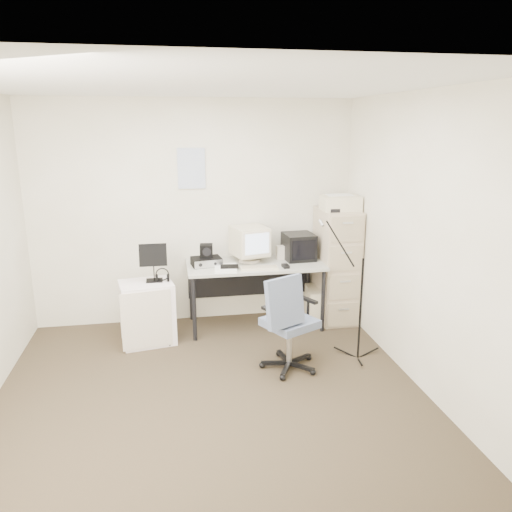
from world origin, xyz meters
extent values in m
cube|color=#342E20|center=(0.00, 0.00, -0.01)|extent=(3.60, 3.60, 0.01)
cube|color=white|center=(0.00, 0.00, 2.50)|extent=(3.60, 3.60, 0.01)
cube|color=beige|center=(0.00, 1.80, 1.25)|extent=(3.60, 0.02, 2.50)
cube|color=beige|center=(0.00, -1.80, 1.25)|extent=(3.60, 0.02, 2.50)
cube|color=beige|center=(1.80, 0.00, 1.25)|extent=(0.02, 3.60, 2.50)
cube|color=white|center=(-0.02, 1.79, 1.75)|extent=(0.30, 0.02, 0.44)
cube|color=tan|center=(1.58, 1.48, 0.65)|extent=(0.40, 0.60, 1.30)
cube|color=beige|center=(1.58, 1.42, 1.38)|extent=(0.43, 0.31, 0.16)
cube|color=beige|center=(0.63, 1.45, 0.36)|extent=(1.50, 0.70, 0.73)
cube|color=beige|center=(0.59, 1.55, 0.93)|extent=(0.44, 0.45, 0.39)
cube|color=black|center=(1.15, 1.54, 0.88)|extent=(0.35, 0.37, 0.30)
cube|color=beige|center=(0.94, 1.58, 0.81)|extent=(0.08, 0.08, 0.15)
cube|color=beige|center=(0.63, 1.23, 0.74)|extent=(0.40, 0.16, 0.02)
cube|color=black|center=(0.92, 1.23, 0.75)|extent=(0.07, 0.11, 0.03)
cube|color=black|center=(0.09, 1.46, 0.77)|extent=(0.34, 0.27, 0.09)
cube|color=black|center=(0.10, 1.50, 0.89)|extent=(0.15, 0.14, 0.14)
cube|color=white|center=(0.28, 1.29, 0.74)|extent=(0.26, 0.34, 0.02)
cube|color=beige|center=(1.34, 1.47, 0.19)|extent=(0.23, 0.43, 0.39)
cube|color=slate|center=(0.76, 0.38, 0.47)|extent=(0.74, 0.74, 0.95)
cube|color=white|center=(-0.55, 1.21, 0.33)|extent=(0.59, 0.51, 0.65)
cube|color=black|center=(-0.46, 1.25, 0.85)|extent=(0.30, 0.19, 0.41)
torus|color=black|center=(-0.38, 1.22, 0.70)|extent=(0.16, 0.16, 0.03)
cylinder|color=black|center=(1.48, 0.47, 0.66)|extent=(0.02, 0.02, 1.32)
camera|label=1|loc=(-0.30, -3.77, 2.23)|focal=35.00mm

